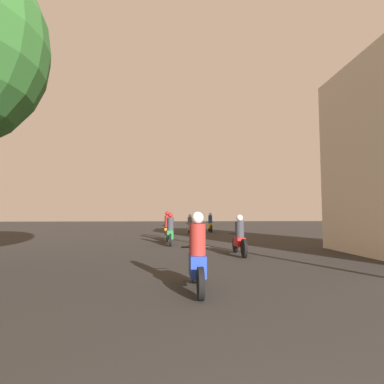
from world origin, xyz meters
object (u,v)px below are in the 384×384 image
at_px(motorcycle_red, 239,239).
at_px(motorcycle_silver, 190,226).
at_px(motorcycle_green, 170,232).
at_px(motorcycle_orange, 167,229).
at_px(motorcycle_yellow, 210,224).
at_px(motorcycle_blue, 197,258).

relative_size(motorcycle_red, motorcycle_silver, 0.98).
height_order(motorcycle_green, motorcycle_orange, motorcycle_orange).
relative_size(motorcycle_red, motorcycle_green, 1.09).
relative_size(motorcycle_orange, motorcycle_yellow, 1.03).
distance_m(motorcycle_red, motorcycle_green, 4.53).
xyz_separation_m(motorcycle_red, motorcycle_yellow, (0.75, 13.73, 0.06)).
bearing_deg(motorcycle_green, motorcycle_yellow, 63.91).
distance_m(motorcycle_green, motorcycle_yellow, 10.50).
relative_size(motorcycle_blue, motorcycle_red, 0.92).
bearing_deg(motorcycle_red, motorcycle_yellow, 85.93).
xyz_separation_m(motorcycle_blue, motorcycle_green, (-0.54, 8.68, 0.00)).
bearing_deg(motorcycle_yellow, motorcycle_orange, -114.48).
relative_size(motorcycle_blue, motorcycle_yellow, 1.01).
bearing_deg(motorcycle_yellow, motorcycle_blue, -98.44).
xyz_separation_m(motorcycle_blue, motorcycle_red, (1.99, 4.92, -0.03)).
height_order(motorcycle_blue, motorcycle_yellow, motorcycle_yellow).
relative_size(motorcycle_orange, motorcycle_silver, 0.93).
bearing_deg(motorcycle_red, motorcycle_orange, 112.70).
bearing_deg(motorcycle_green, motorcycle_silver, 71.50).
xyz_separation_m(motorcycle_blue, motorcycle_yellow, (2.74, 18.65, 0.03)).
distance_m(motorcycle_blue, motorcycle_orange, 11.09).
bearing_deg(motorcycle_silver, motorcycle_blue, -102.22).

